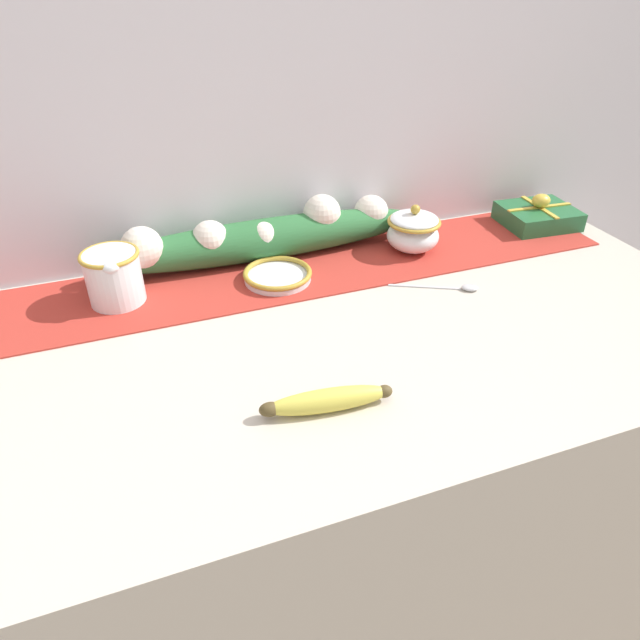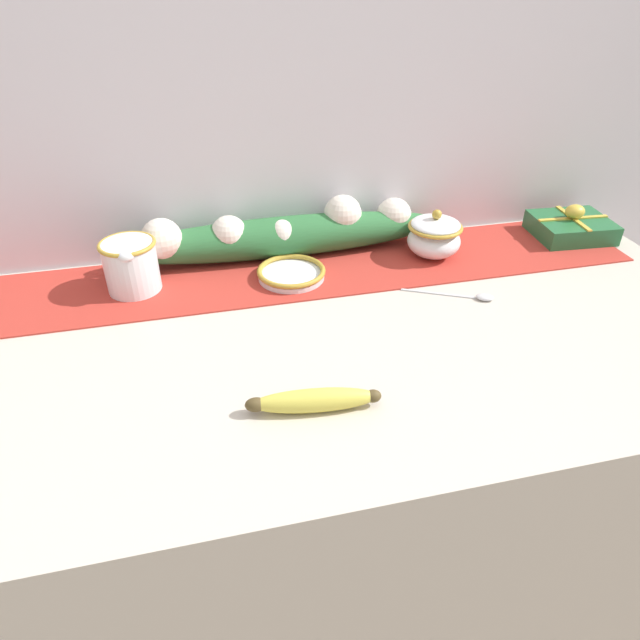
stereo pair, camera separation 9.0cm
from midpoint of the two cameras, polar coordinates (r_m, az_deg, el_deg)
name	(u,v)px [view 2 (the right image)]	position (r m, az deg, el deg)	size (l,w,h in m)	color
ground_plane	(317,624)	(1.63, 1.44, -28.20)	(12.00, 12.00, 0.00)	#7A6B5B
countertop	(316,510)	(1.26, 1.74, -18.52)	(1.53, 0.71, 0.89)	beige
back_wall	(270,93)	(1.17, -2.69, 21.70)	(2.33, 0.04, 2.40)	silver
table_runner	(289,272)	(1.14, -0.86, 4.74)	(1.41, 0.23, 0.00)	#B23328
cream_pitcher	(131,264)	(1.10, -16.19, 5.36)	(0.10, 0.12, 0.10)	white
sugar_bowl	(434,236)	(1.22, 13.48, 8.10)	(0.11, 0.11, 0.10)	white
small_dish	(289,273)	(1.11, -0.75, 4.63)	(0.13, 0.13, 0.02)	white
banana	(314,400)	(0.80, 2.64, -8.16)	(0.19, 0.06, 0.03)	#DBCC4C
spoon	(476,297)	(1.10, 17.61, 2.18)	(0.16, 0.09, 0.01)	silver
gift_box	(571,226)	(1.42, 25.54, 8.39)	(0.17, 0.15, 0.07)	#236638
poinsettia_garland	(282,234)	(1.18, -1.61, 8.55)	(0.70, 0.10, 0.12)	#2D6B38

